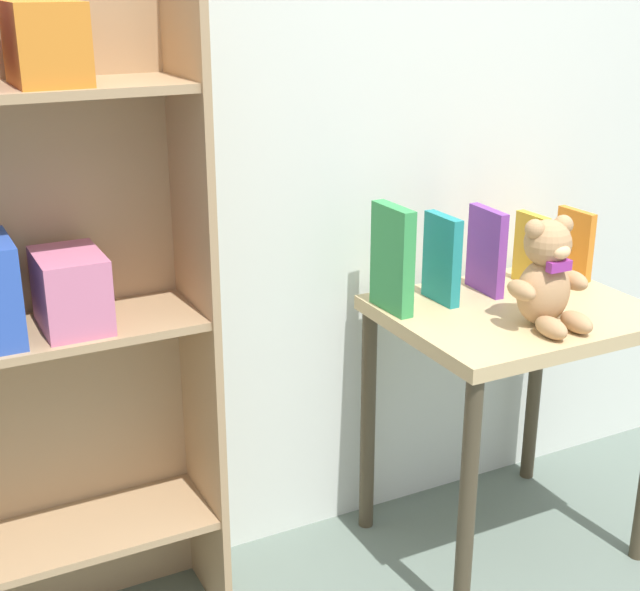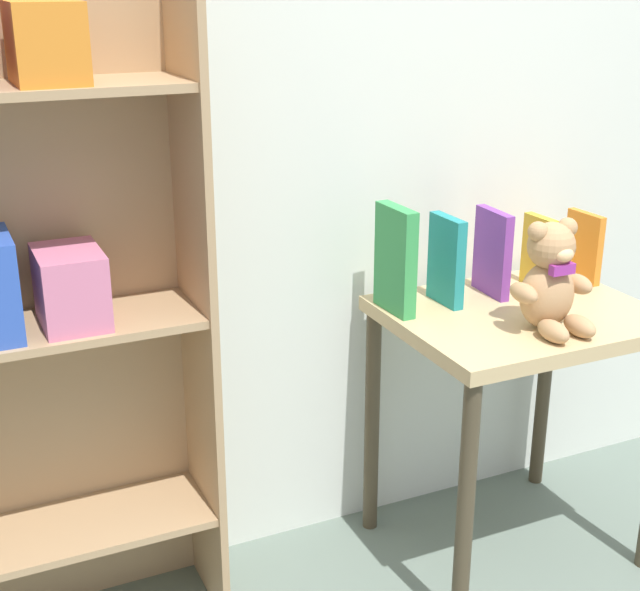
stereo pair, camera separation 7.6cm
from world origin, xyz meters
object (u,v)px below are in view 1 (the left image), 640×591
Objects in this scene: display_table at (513,347)px; book_standing_teal at (442,259)px; book_standing_green at (392,259)px; book_standing_purple at (486,251)px; teddy_bear at (547,277)px; book_standing_yellow at (531,249)px; book_standing_orange at (574,244)px; bookshelf_side at (21,286)px.

book_standing_teal is at bearing 139.17° from display_table.
book_standing_green is 1.19× the size of book_standing_purple.
book_standing_green is (-0.27, 0.25, 0.01)m from teddy_bear.
book_standing_purple is at bearing -0.78° from book_standing_green.
teddy_bear is 0.25m from book_standing_purple.
book_standing_purple reaches higher than book_standing_yellow.
teddy_bear is 0.39m from book_standing_orange.
book_standing_teal is at bearing 178.91° from book_standing_yellow.
book_standing_purple is at bearing -2.54° from bookshelf_side.
book_standing_teal is (0.99, -0.06, -0.07)m from bookshelf_side.
book_standing_yellow is (0.14, -0.00, -0.02)m from book_standing_purple.
book_standing_purple is (1.13, -0.05, -0.07)m from bookshelf_side.
bookshelf_side is at bearing 164.77° from teddy_bear.
book_standing_teal is at bearing -3.38° from bookshelf_side.
book_standing_yellow is at bearing -2.39° from bookshelf_side.
book_standing_green is at bearing 137.17° from teddy_bear.
book_standing_green is at bearing 178.21° from book_standing_yellow.
teddy_bear is 1.39× the size of book_standing_orange.
book_standing_teal is 1.17× the size of book_standing_yellow.
teddy_bear is 0.99× the size of book_standing_green.
book_standing_yellow is (1.27, -0.05, -0.08)m from bookshelf_side.
bookshelf_side is at bearing 175.46° from book_standing_yellow.
book_standing_teal is at bearing -2.96° from book_standing_green.
display_table is 3.59× the size of book_standing_yellow.
bookshelf_side reaches higher than book_standing_teal.
book_standing_green is at bearing -176.51° from book_standing_purple.
book_standing_yellow is (0.28, 0.01, -0.02)m from book_standing_teal.
bookshelf_side is 1.42m from book_standing_orange.
display_table is 2.63× the size of teddy_bear.
book_standing_purple is at bearing 2.27° from book_standing_teal.
teddy_bear is 1.36× the size of book_standing_yellow.
teddy_bear is at bearing -44.76° from book_standing_green.
display_table is 2.61× the size of book_standing_green.
book_standing_yellow is at bearing 57.44° from teddy_bear.
book_standing_purple is 0.14m from book_standing_yellow.
book_standing_yellow is 1.02× the size of book_standing_orange.
book_standing_yellow is at bearing -1.57° from book_standing_green.
book_standing_orange is at bearing 22.97° from display_table.
book_standing_teal reaches higher than book_standing_yellow.
book_standing_yellow is at bearing 174.38° from book_standing_orange.
bookshelf_side reaches higher than book_standing_yellow.
display_table is at bearing 81.83° from teddy_bear.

